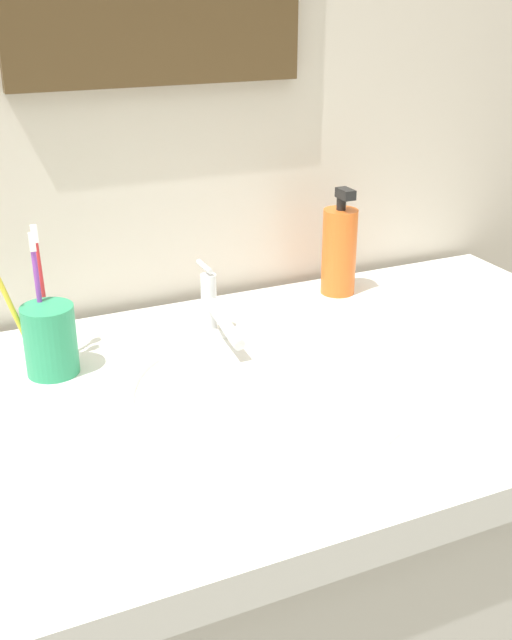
% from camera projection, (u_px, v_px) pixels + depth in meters
% --- Properties ---
extents(tiled_wall_back, '(2.44, 0.04, 2.40)m').
position_uv_depth(tiled_wall_back, '(156.00, 117.00, 1.20)').
color(tiled_wall_back, beige).
rests_on(tiled_wall_back, ground).
extents(vanity_counter, '(1.24, 0.64, 0.90)m').
position_uv_depth(vanity_counter, '(250.00, 637.00, 1.21)').
color(vanity_counter, silver).
rests_on(vanity_counter, ground).
extents(sink_basin, '(0.39, 0.39, 0.13)m').
position_uv_depth(sink_basin, '(265.00, 419.00, 1.03)').
color(sink_basin, white).
rests_on(sink_basin, vanity_counter).
extents(faucet, '(0.02, 0.16, 0.11)m').
position_uv_depth(faucet, '(215.00, 310.00, 1.15)').
color(faucet, silver).
rests_on(faucet, sink_basin).
extents(toothbrush_cup, '(0.07, 0.07, 0.10)m').
position_uv_depth(toothbrush_cup, '(50.00, 340.00, 1.04)').
color(toothbrush_cup, '#2D9966').
rests_on(toothbrush_cup, vanity_counter).
extents(toothbrush_red, '(0.01, 0.04, 0.19)m').
position_uv_depth(toothbrush_red, '(42.00, 286.00, 1.05)').
color(toothbrush_red, red).
rests_on(toothbrush_red, toothbrush_cup).
extents(toothbrush_yellow, '(0.06, 0.01, 0.18)m').
position_uv_depth(toothbrush_yellow, '(10.00, 304.00, 1.01)').
color(toothbrush_yellow, yellow).
rests_on(toothbrush_yellow, toothbrush_cup).
extents(toothbrush_purple, '(0.01, 0.03, 0.19)m').
position_uv_depth(toothbrush_purple, '(39.00, 292.00, 1.04)').
color(toothbrush_purple, purple).
rests_on(toothbrush_purple, toothbrush_cup).
extents(soap_dispenser, '(0.06, 0.06, 0.19)m').
position_uv_depth(soap_dispenser, '(339.00, 250.00, 1.31)').
color(soap_dispenser, orange).
rests_on(soap_dispenser, vanity_counter).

